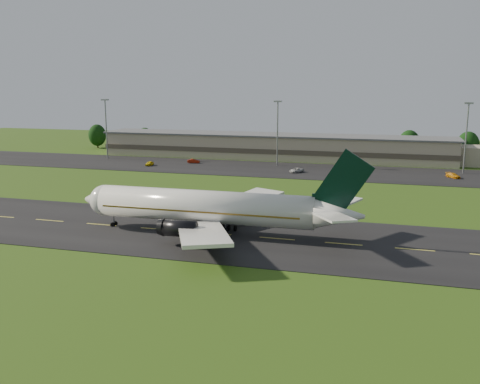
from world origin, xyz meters
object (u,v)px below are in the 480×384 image
(service_vehicle_a, at_px, (149,163))
(service_vehicle_d, at_px, (453,175))
(light_mast_west, at_px, (106,122))
(light_mast_east, at_px, (467,129))
(service_vehicle_c, at_px, (296,170))
(service_vehicle_b, at_px, (194,161))
(light_mast_centre, at_px, (278,125))
(terminal, at_px, (291,147))
(airliner, at_px, (209,208))

(service_vehicle_a, height_order, service_vehicle_d, service_vehicle_d)
(light_mast_west, xyz_separation_m, service_vehicle_a, (21.39, -11.69, -11.97))
(light_mast_east, bearing_deg, service_vehicle_a, -172.88)
(light_mast_west, xyz_separation_m, service_vehicle_c, (68.36, -12.03, -12.00))
(service_vehicle_b, bearing_deg, light_mast_centre, -92.24)
(service_vehicle_c, relative_size, service_vehicle_d, 0.99)
(terminal, bearing_deg, service_vehicle_b, -146.10)
(light_mast_east, xyz_separation_m, service_vehicle_b, (-82.05, -2.94, -11.98))
(service_vehicle_b, bearing_deg, light_mast_west, 76.47)
(light_mast_east, height_order, service_vehicle_a, light_mast_east)
(terminal, distance_m, service_vehicle_b, 34.44)
(terminal, height_order, service_vehicle_d, terminal)
(light_mast_west, height_order, light_mast_centre, same)
(light_mast_centre, height_order, service_vehicle_b, light_mast_centre)
(light_mast_west, xyz_separation_m, light_mast_east, (115.00, 0.00, 0.00))
(light_mast_centre, bearing_deg, service_vehicle_b, -173.80)
(service_vehicle_a, xyz_separation_m, service_vehicle_d, (89.99, 2.32, 0.00))
(light_mast_west, bearing_deg, terminal, 14.76)
(service_vehicle_c, bearing_deg, airliner, -57.28)
(light_mast_centre, distance_m, light_mast_east, 55.00)
(airliner, distance_m, service_vehicle_c, 68.16)
(service_vehicle_d, bearing_deg, light_mast_centre, 134.13)
(airliner, xyz_separation_m, light_mast_centre, (-5.03, 79.99, 8.08))
(terminal, height_order, light_mast_centre, light_mast_centre)
(terminal, xyz_separation_m, service_vehicle_b, (-28.46, -19.12, -3.23))
(terminal, bearing_deg, airliner, -87.84)
(terminal, bearing_deg, light_mast_east, -16.80)
(service_vehicle_b, bearing_deg, service_vehicle_a, 118.71)
(service_vehicle_c, bearing_deg, service_vehicle_b, -158.87)
(terminal, xyz_separation_m, light_mast_west, (-61.40, -16.18, 8.75))
(light_mast_east, distance_m, service_vehicle_a, 95.10)
(light_mast_east, bearing_deg, service_vehicle_d, -111.10)
(service_vehicle_d, bearing_deg, terminal, 117.39)
(light_mast_west, bearing_deg, service_vehicle_c, -9.98)
(service_vehicle_b, bearing_deg, light_mast_east, -96.39)
(light_mast_centre, height_order, service_vehicle_d, light_mast_centre)
(light_mast_west, xyz_separation_m, light_mast_centre, (60.00, 0.00, 0.00))
(service_vehicle_c, bearing_deg, service_vehicle_a, -144.88)
(airliner, xyz_separation_m, terminal, (-3.63, 96.18, -0.67))
(airliner, height_order, service_vehicle_a, airliner)
(light_mast_east, relative_size, service_vehicle_d, 4.42)
(service_vehicle_b, bearing_deg, service_vehicle_d, -103.13)
(light_mast_centre, height_order, service_vehicle_c, light_mast_centre)
(terminal, relative_size, light_mast_west, 7.13)
(service_vehicle_c, bearing_deg, light_mast_west, -154.45)
(service_vehicle_a, xyz_separation_m, service_vehicle_c, (46.97, -0.33, -0.03))
(airliner, bearing_deg, light_mast_east, 57.53)
(service_vehicle_d, bearing_deg, light_mast_east, 33.37)
(light_mast_west, relative_size, service_vehicle_b, 5.09)
(light_mast_east, distance_m, service_vehicle_b, 82.98)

